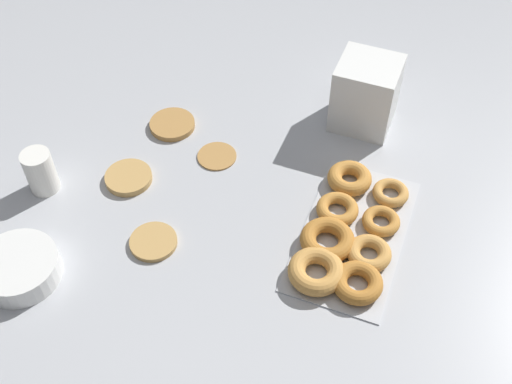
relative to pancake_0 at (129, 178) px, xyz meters
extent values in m
plane|color=#B2B5BA|center=(0.04, -0.20, -0.01)|extent=(3.00, 3.00, 0.00)
cylinder|color=tan|center=(0.00, 0.00, 0.00)|extent=(0.11, 0.11, 0.02)
cylinder|color=tan|center=(-0.14, -0.13, 0.00)|extent=(0.10, 0.10, 0.01)
cylinder|color=#B27F42|center=(0.20, -0.01, 0.00)|extent=(0.11, 0.11, 0.01)
cylinder|color=#B27F42|center=(0.14, -0.16, 0.00)|extent=(0.09, 0.09, 0.01)
cube|color=silver|center=(0.03, -0.52, 0.00)|extent=(0.38, 0.21, 0.01)
torus|color=#B7752D|center=(-0.09, -0.56, 0.01)|extent=(0.10, 0.10, 0.03)
torus|color=#D19347|center=(-0.02, -0.56, 0.01)|extent=(0.09, 0.09, 0.03)
torus|color=#C68438|center=(0.08, -0.56, 0.01)|extent=(0.08, 0.08, 0.02)
torus|color=#D19347|center=(0.16, -0.57, 0.01)|extent=(0.08, 0.08, 0.02)
torus|color=#D19347|center=(-0.10, -0.48, 0.02)|extent=(0.11, 0.11, 0.04)
torus|color=#B7752D|center=(-0.02, -0.47, 0.01)|extent=(0.11, 0.11, 0.03)
torus|color=#C68438|center=(0.07, -0.47, 0.01)|extent=(0.09, 0.09, 0.03)
torus|color=#C68438|center=(0.17, -0.47, 0.01)|extent=(0.10, 0.10, 0.03)
cylinder|color=white|center=(-0.31, 0.08, 0.02)|extent=(0.16, 0.16, 0.05)
cube|color=white|center=(0.38, -0.44, 0.01)|extent=(0.14, 0.14, 0.03)
cube|color=white|center=(0.38, -0.44, 0.04)|extent=(0.14, 0.14, 0.03)
cube|color=white|center=(0.38, -0.44, 0.06)|extent=(0.14, 0.14, 0.03)
cube|color=white|center=(0.38, -0.44, 0.09)|extent=(0.14, 0.14, 0.03)
cube|color=white|center=(0.38, -0.44, 0.12)|extent=(0.14, 0.14, 0.03)
cube|color=white|center=(0.38, -0.44, 0.15)|extent=(0.14, 0.14, 0.03)
cylinder|color=white|center=(-0.09, 0.16, 0.04)|extent=(0.07, 0.07, 0.10)
camera|label=1|loc=(-0.81, -0.62, 1.07)|focal=45.00mm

